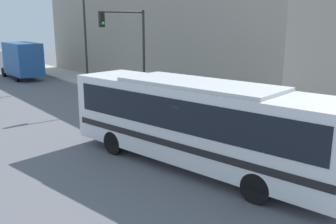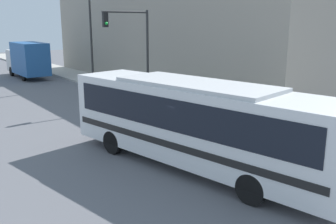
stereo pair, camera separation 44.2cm
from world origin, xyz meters
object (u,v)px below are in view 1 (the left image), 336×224
at_px(city_bus, 198,119).
at_px(pedestrian_near_corner, 188,89).
at_px(traffic_light_pole, 130,40).
at_px(street_lamp, 81,25).
at_px(delivery_truck, 20,59).
at_px(parking_meter, 157,90).
at_px(fire_hydrant, 186,104).

distance_m(city_bus, pedestrian_near_corner, 10.78).
xyz_separation_m(city_bus, traffic_light_pole, (4.14, 10.89, 2.28)).
height_order(traffic_light_pole, pedestrian_near_corner, traffic_light_pole).
bearing_deg(street_lamp, city_bus, -104.23).
xyz_separation_m(delivery_truck, street_lamp, (2.88, -7.15, 3.13)).
relative_size(traffic_light_pole, parking_meter, 4.51).
xyz_separation_m(city_bus, fire_hydrant, (5.06, 6.50, -1.25)).
xyz_separation_m(parking_meter, pedestrian_near_corner, (1.78, -0.94, -0.03)).
bearing_deg(traffic_light_pole, fire_hydrant, -78.20).
bearing_deg(delivery_truck, city_bus, -94.43).
relative_size(city_bus, delivery_truck, 1.63).
relative_size(traffic_light_pole, pedestrian_near_corner, 3.49).
height_order(delivery_truck, pedestrian_near_corner, delivery_truck).
height_order(parking_meter, pedestrian_near_corner, pedestrian_near_corner).
relative_size(street_lamp, pedestrian_near_corner, 4.87).
height_order(fire_hydrant, traffic_light_pole, traffic_light_pole).
xyz_separation_m(city_bus, pedestrian_near_corner, (6.84, 8.29, -0.81)).
height_order(traffic_light_pole, parking_meter, traffic_light_pole).
bearing_deg(city_bus, street_lamp, 65.61).
bearing_deg(delivery_truck, traffic_light_pole, -82.49).
xyz_separation_m(delivery_truck, pedestrian_near_corner, (4.77, -18.36, -0.79)).
height_order(delivery_truck, street_lamp, street_lamp).
bearing_deg(fire_hydrant, city_bus, -127.90).
bearing_deg(pedestrian_near_corner, delivery_truck, 104.56).
xyz_separation_m(city_bus, parking_meter, (5.06, 9.23, -0.78)).
bearing_deg(pedestrian_near_corner, city_bus, -129.50).
relative_size(fire_hydrant, traffic_light_pole, 0.14).
bearing_deg(delivery_truck, fire_hydrant, -81.55).
height_order(city_bus, fire_hydrant, city_bus).
distance_m(parking_meter, street_lamp, 10.98).
distance_m(traffic_light_pole, pedestrian_near_corner, 4.86).
relative_size(parking_meter, street_lamp, 0.16).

